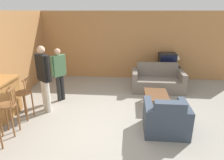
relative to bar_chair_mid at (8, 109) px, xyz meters
The scene contains 13 objects.
ground_plane 2.33m from the bar_chair_mid, 12.88° to the left, with size 24.00×24.00×0.00m, color gray.
wall_back 4.84m from the bar_chair_mid, 62.62° to the left, with size 9.40×0.08×2.60m.
wall_left 2.22m from the bar_chair_mid, 116.61° to the left, with size 0.08×8.75×2.60m.
bar_chair_mid is the anchor object (origin of this frame).
bar_chair_far 0.68m from the bar_chair_mid, 90.02° to the left, with size 0.43×0.43×1.08m.
couch_far 4.60m from the bar_chair_mid, 39.85° to the left, with size 1.72×0.91×0.89m.
armchair_near 3.43m from the bar_chair_mid, ahead, with size 0.95×0.86×0.86m.
coffee_table 3.73m from the bar_chair_mid, 26.18° to the left, with size 0.64×0.96×0.38m.
tv_unit 5.58m from the bar_chair_mid, 44.53° to the left, with size 0.97×0.48×0.60m.
tv 5.58m from the bar_chair_mid, 44.51° to the left, with size 0.63×0.50×0.50m.
table_lamp 5.84m from the bar_chair_mid, 42.14° to the left, with size 0.24×0.24×0.49m.
person_by_window 1.92m from the bar_chair_mid, 74.34° to the left, with size 0.35×0.41×1.58m.
person_by_counter 1.25m from the bar_chair_mid, 71.88° to the left, with size 0.47×0.40×1.77m.
Camera 1 is at (0.36, -4.11, 2.58)m, focal length 32.00 mm.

